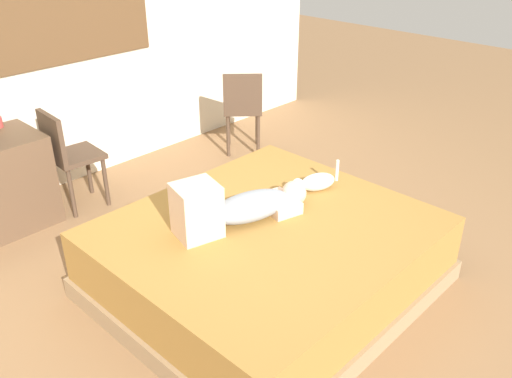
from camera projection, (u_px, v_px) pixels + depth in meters
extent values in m
plane|color=olive|center=(272.00, 295.00, 3.59)|extent=(16.00, 16.00, 0.00)
cube|color=beige|center=(47.00, 20.00, 4.47)|extent=(6.40, 0.12, 2.90)
cube|color=brown|center=(61.00, 0.00, 4.43)|extent=(1.63, 0.02, 1.04)
cube|color=white|center=(61.00, 0.00, 4.43)|extent=(1.55, 0.02, 0.96)
cube|color=#997A56|center=(267.00, 278.00, 3.63)|extent=(1.99, 1.79, 0.14)
cube|color=olive|center=(268.00, 248.00, 3.52)|extent=(1.93, 1.74, 0.35)
ellipsoid|color=#8C939E|center=(251.00, 206.00, 3.48)|extent=(0.61, 0.39, 0.17)
sphere|color=beige|center=(294.00, 193.00, 3.64)|extent=(0.17, 0.17, 0.17)
cube|color=beige|center=(197.00, 210.00, 3.27)|extent=(0.31, 0.30, 0.34)
cube|color=beige|center=(279.00, 204.00, 3.60)|extent=(0.26, 0.32, 0.08)
ellipsoid|color=silver|center=(318.00, 182.00, 3.83)|extent=(0.28, 0.21, 0.13)
sphere|color=silver|center=(298.00, 184.00, 3.78)|extent=(0.08, 0.08, 0.08)
cylinder|color=silver|center=(337.00, 170.00, 3.85)|extent=(0.03, 0.03, 0.16)
cylinder|color=#4C3828|center=(89.00, 170.00, 4.76)|extent=(0.04, 0.04, 0.44)
cylinder|color=#4C3828|center=(106.00, 182.00, 4.56)|extent=(0.04, 0.04, 0.44)
cylinder|color=#4C3828|center=(56.00, 181.00, 4.58)|extent=(0.04, 0.04, 0.44)
cylinder|color=#4C3828|center=(72.00, 193.00, 4.38)|extent=(0.04, 0.04, 0.44)
cube|color=#4C3828|center=(76.00, 155.00, 4.46)|extent=(0.40, 0.40, 0.04)
cube|color=#4C3828|center=(52.00, 137.00, 4.26)|extent=(0.06, 0.38, 0.38)
cylinder|color=#4C3828|center=(228.00, 125.00, 5.73)|extent=(0.04, 0.04, 0.44)
cylinder|color=#4C3828|center=(257.00, 125.00, 5.74)|extent=(0.04, 0.04, 0.44)
cylinder|color=#4C3828|center=(228.00, 136.00, 5.46)|extent=(0.04, 0.04, 0.44)
cylinder|color=#4C3828|center=(258.00, 136.00, 5.47)|extent=(0.04, 0.04, 0.44)
cube|color=#4C3828|center=(243.00, 108.00, 5.49)|extent=(0.54, 0.54, 0.04)
cube|color=#4C3828|center=(243.00, 93.00, 5.24)|extent=(0.30, 0.29, 0.38)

